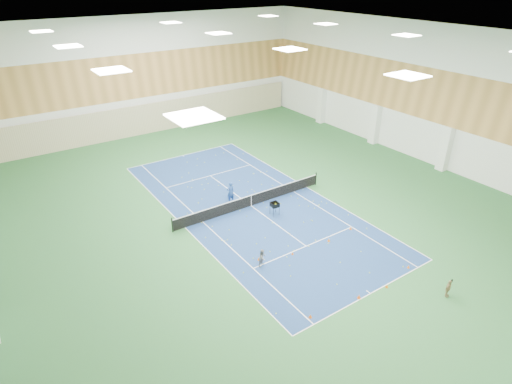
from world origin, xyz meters
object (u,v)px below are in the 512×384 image
Objects in this scene: child_apron at (448,288)px; coach at (230,192)px; child_court at (263,258)px; ball_cart at (275,209)px; tennis_net at (251,200)px.

coach is at bearing 98.42° from child_apron.
child_court is at bearing 123.75° from child_apron.
ball_cart is (-2.59, 12.34, -0.03)m from child_apron.
child_apron is at bearing -77.11° from tennis_net.
child_court reaches higher than child_apron.
ball_cart is at bearing 27.30° from child_court.
child_court is (-2.49, -7.83, -0.30)m from coach.
coach reaches higher than child_apron.
coach is at bearing 52.81° from child_court.
child_court is 10.39m from child_apron.
tennis_net reaches higher than child_apron.
child_court reaches higher than ball_cart.
child_court is at bearing -118.22° from tennis_net.
ball_cart is (4.16, 4.43, -0.07)m from child_court.
tennis_net is 7.31m from child_court.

